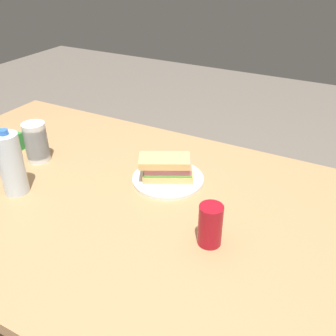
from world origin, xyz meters
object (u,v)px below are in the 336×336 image
Objects in this scene: paper_plate at (168,179)px; water_bottle_tall at (11,164)px; sandwich at (167,168)px; plastic_cup_stack at (36,142)px; soda_can_red at (210,225)px; dining_table at (133,220)px.

paper_plate is 1.10× the size of water_bottle_tall.
water_bottle_tall is at bearing 35.69° from sandwich.
sandwich is 1.34× the size of plastic_cup_stack.
plastic_cup_stack is at bearing -64.82° from water_bottle_tall.
paper_plate is 2.02× the size of soda_can_red.
sandwich is 0.51m from plastic_cup_stack.
dining_table is at bearing -159.85° from water_bottle_tall.
soda_can_red is at bearing -174.08° from water_bottle_tall.
water_bottle_tall reaches higher than soda_can_red.
soda_can_red is 0.82× the size of plastic_cup_stack.
paper_plate is at bearing -105.59° from dining_table.
paper_plate is 0.51m from water_bottle_tall.
sandwich is (0.00, 0.00, 0.05)m from paper_plate.
soda_can_red is at bearing 138.47° from sandwich.
sandwich is 0.34m from soda_can_red.
plastic_cup_stack is at bearing -7.61° from dining_table.
sandwich is at bearing -105.08° from dining_table.
water_bottle_tall is at bearing 20.15° from dining_table.
soda_can_red is 0.54× the size of water_bottle_tall.
sandwich is at bearing -144.31° from water_bottle_tall.
plastic_cup_stack reaches higher than sandwich.
water_bottle_tall is (0.36, 0.13, 0.18)m from dining_table.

